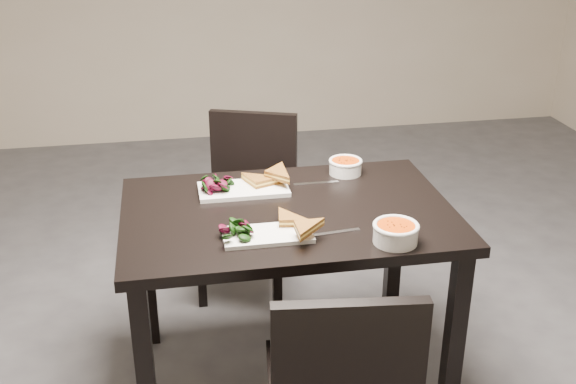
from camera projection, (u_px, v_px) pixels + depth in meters
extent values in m
plane|color=#47474C|center=(341.00, 304.00, 3.29)|extent=(5.00, 5.00, 0.00)
cube|color=black|center=(288.00, 214.00, 2.52)|extent=(1.20, 0.80, 0.04)
cube|color=black|center=(146.00, 374.00, 2.28)|extent=(0.06, 0.06, 0.71)
cube|color=black|center=(454.00, 339.00, 2.45)|extent=(0.06, 0.06, 0.71)
cube|color=black|center=(147.00, 270.00, 2.89)|extent=(0.06, 0.06, 0.71)
cube|color=black|center=(394.00, 248.00, 3.06)|extent=(0.06, 0.06, 0.71)
cube|color=black|center=(337.00, 384.00, 2.12)|extent=(0.46, 0.46, 0.04)
cube|color=black|center=(349.00, 365.00, 1.85)|extent=(0.42, 0.09, 0.40)
cube|color=black|center=(246.00, 210.00, 3.25)|extent=(0.54, 0.54, 0.04)
cube|color=black|center=(201.00, 267.00, 3.20)|extent=(0.05, 0.05, 0.41)
cube|color=black|center=(277.00, 274.00, 3.15)|extent=(0.05, 0.05, 0.41)
cube|color=black|center=(221.00, 232.00, 3.53)|extent=(0.05, 0.05, 0.41)
cube|color=black|center=(290.00, 237.00, 3.47)|extent=(0.05, 0.05, 0.41)
cube|color=black|center=(254.00, 152.00, 3.33)|extent=(0.41, 0.18, 0.40)
cube|color=white|center=(267.00, 235.00, 2.31)|extent=(0.30, 0.15, 0.01)
cylinder|color=white|center=(395.00, 235.00, 2.27)|extent=(0.15, 0.15, 0.06)
cylinder|color=#DC570A|center=(396.00, 228.00, 2.26)|extent=(0.13, 0.13, 0.02)
torus|color=white|center=(396.00, 226.00, 2.26)|extent=(0.15, 0.15, 0.01)
cube|color=silver|center=(335.00, 233.00, 2.34)|extent=(0.18, 0.04, 0.00)
cube|color=white|center=(243.00, 189.00, 2.65)|extent=(0.34, 0.17, 0.02)
cylinder|color=white|center=(345.00, 168.00, 2.81)|extent=(0.13, 0.13, 0.05)
cylinder|color=#DC570A|center=(346.00, 163.00, 2.80)|extent=(0.11, 0.11, 0.02)
torus|color=white|center=(346.00, 161.00, 2.80)|extent=(0.14, 0.14, 0.01)
cube|color=silver|center=(316.00, 183.00, 2.73)|extent=(0.18, 0.02, 0.00)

